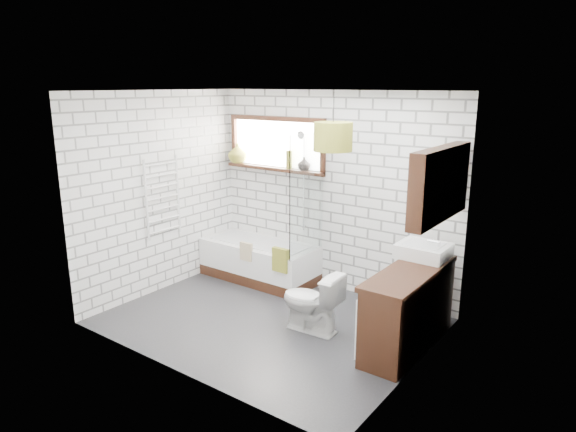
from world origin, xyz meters
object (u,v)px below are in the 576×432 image
Objects in this scene: bathtub at (259,261)px; basin at (423,251)px; vanity at (409,309)px; toilet at (311,301)px; pendant at (333,137)px.

basin is (2.31, -0.11, 0.62)m from bathtub.
toilet is at bearing -163.10° from vanity.
bathtub is 3.13× the size of basin.
pendant is (-0.65, -0.45, 1.70)m from vanity.
vanity is (2.37, -0.56, 0.15)m from bathtub.
bathtub is at bearing 177.39° from basin.
bathtub is 1.65m from toilet.
toilet is (1.41, -0.85, 0.08)m from bathtub.
basin reaches higher than toilet.
bathtub is at bearing 166.83° from vanity.
vanity is at bearing -82.41° from basin.
toilet is at bearing -140.66° from basin.
bathtub is 2.44m from vanity.
pendant is (-0.59, -0.90, 1.22)m from basin.
vanity reaches higher than toilet.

